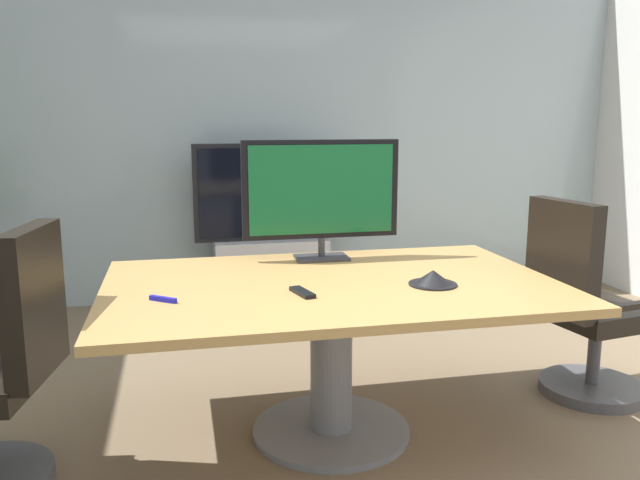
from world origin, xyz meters
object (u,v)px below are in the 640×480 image
Objects in this scene: office_chair_right at (584,316)px; remote_control at (302,292)px; tv_monitor at (321,193)px; wall_display_unit at (271,252)px; conference_table at (331,317)px; conference_phone at (433,278)px.

office_chair_right is 6.41× the size of remote_control.
office_chair_right is at bearing -15.28° from tv_monitor.
wall_display_unit is (-0.03, 1.71, -0.67)m from tv_monitor.
conference_table is 9.44× the size of conference_phone.
wall_display_unit is 7.71× the size of remote_control.
tv_monitor is at bearing 65.23° from office_chair_right.
wall_display_unit is (0.03, 2.20, -0.15)m from conference_table.
remote_control is (-0.61, -0.03, -0.02)m from conference_phone.
wall_display_unit is 2.42m from remote_control.
wall_display_unit is at bearing 91.07° from tv_monitor.
wall_display_unit is (-1.40, 2.09, -0.01)m from office_chair_right.
conference_table is 1.59× the size of wall_display_unit.
wall_display_unit reaches higher than office_chair_right.
conference_phone reaches higher than conference_table.
conference_table is 12.21× the size of remote_control.
office_chair_right is at bearing -56.21° from wall_display_unit.
office_chair_right is 1.66m from remote_control.
tv_monitor is (-1.36, 0.37, 0.66)m from office_chair_right.
conference_phone is (0.44, -0.16, 0.20)m from conference_table.
tv_monitor is (0.06, 0.49, 0.53)m from conference_table.
tv_monitor is 1.84m from wall_display_unit.
conference_table is 0.72m from tv_monitor.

